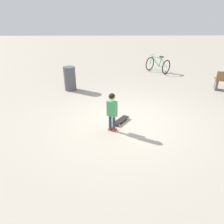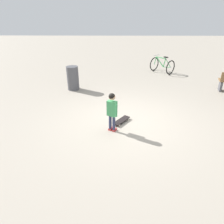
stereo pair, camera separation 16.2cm
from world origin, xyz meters
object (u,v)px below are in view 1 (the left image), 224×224
(bicycle_mid, at_px, (158,65))
(child_person, at_px, (112,108))
(skateboard, at_px, (121,120))
(trash_bin, at_px, (70,79))

(bicycle_mid, bearing_deg, child_person, -112.95)
(child_person, relative_size, bicycle_mid, 0.84)
(skateboard, distance_m, bicycle_mid, 5.96)
(skateboard, xyz_separation_m, bicycle_mid, (2.26, 5.50, 0.32))
(child_person, distance_m, bicycle_mid, 6.49)
(child_person, bearing_deg, skateboard, 60.33)
(bicycle_mid, bearing_deg, trash_bin, -146.71)
(trash_bin, bearing_deg, skateboard, -55.93)
(child_person, bearing_deg, trash_bin, 116.47)
(skateboard, height_order, trash_bin, trash_bin)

